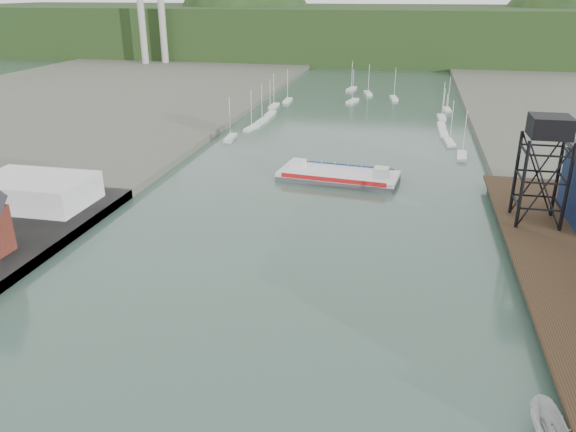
% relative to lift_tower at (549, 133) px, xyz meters
% --- Properties ---
extents(east_pier, '(14.00, 70.00, 2.45)m').
position_rel_lift_tower_xyz_m(east_pier, '(2.00, -13.00, -13.75)').
color(east_pier, black).
rests_on(east_pier, ground).
extents(white_shed, '(18.00, 12.00, 4.50)m').
position_rel_lift_tower_xyz_m(white_shed, '(-79.00, -8.00, -11.80)').
color(white_shed, silver).
rests_on(white_shed, west_quay).
extents(lift_tower, '(6.50, 6.50, 16.00)m').
position_rel_lift_tower_xyz_m(lift_tower, '(0.00, 0.00, 0.00)').
color(lift_tower, black).
rests_on(lift_tower, east_pier).
extents(marina_sailboats, '(57.71, 92.65, 0.90)m').
position_rel_lift_tower_xyz_m(marina_sailboats, '(-34.92, 80.46, -15.30)').
color(marina_sailboats, silver).
rests_on(marina_sailboats, ground).
extents(smokestacks, '(11.20, 8.20, 60.00)m').
position_rel_lift_tower_xyz_m(smokestacks, '(-141.00, 174.50, 14.35)').
color(smokestacks, '#9F9E9A').
rests_on(smokestacks, ground).
extents(distant_hills, '(500.00, 120.00, 80.00)m').
position_rel_lift_tower_xyz_m(distant_hills, '(-38.98, 243.35, -5.27)').
color(distant_hills, black).
rests_on(distant_hills, ground).
extents(chain_ferry, '(23.89, 11.65, 3.32)m').
position_rel_lift_tower_xyz_m(chain_ferry, '(-32.22, 19.77, -14.70)').
color(chain_ferry, '#474649').
rests_on(chain_ferry, ground).
extents(motorboat, '(2.96, 6.82, 2.57)m').
position_rel_lift_tower_xyz_m(motorboat, '(-6.44, -44.87, -14.36)').
color(motorboat, silver).
rests_on(motorboat, ground).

